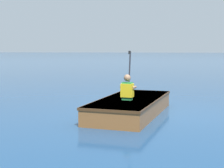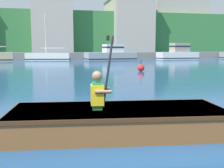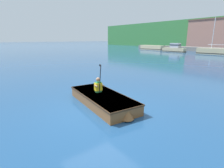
% 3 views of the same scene
% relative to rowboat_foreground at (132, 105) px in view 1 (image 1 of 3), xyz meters
% --- Properties ---
extents(ground_plane, '(300.00, 300.00, 0.00)m').
position_rel_rowboat_foreground_xyz_m(ground_plane, '(0.42, -0.43, -0.24)').
color(ground_plane, navy).
extents(rowboat_foreground, '(3.79, 1.78, 0.43)m').
position_rel_rowboat_foreground_xyz_m(rowboat_foreground, '(0.00, 0.00, 0.00)').
color(rowboat_foreground, brown).
rests_on(rowboat_foreground, ground).
extents(person_paddler, '(0.40, 0.38, 1.20)m').
position_rel_rowboat_foreground_xyz_m(person_paddler, '(-0.40, 0.04, 0.47)').
color(person_paddler, '#267F3F').
rests_on(person_paddler, rowboat_foreground).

